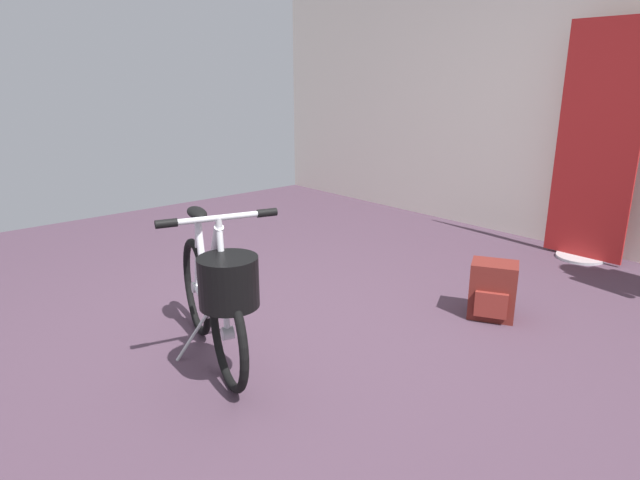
{
  "coord_description": "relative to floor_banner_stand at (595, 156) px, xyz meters",
  "views": [
    {
      "loc": [
        1.92,
        -1.62,
        1.37
      ],
      "look_at": [
        -0.12,
        0.18,
        0.55
      ],
      "focal_mm": 30.35,
      "sensor_mm": 36.0,
      "label": 1
    }
  ],
  "objects": [
    {
      "name": "folding_bike_foreground",
      "position": [
        -0.43,
        -3.03,
        -0.41
      ],
      "size": [
        1.12,
        0.52,
        0.82
      ],
      "color": "black",
      "rests_on": "ground_plane"
    },
    {
      "name": "ground_plane",
      "position": [
        -0.25,
        -2.61,
        -0.8
      ],
      "size": [
        7.25,
        7.25,
        0.0
      ],
      "primitive_type": "plane",
      "color": "#473342"
    },
    {
      "name": "floor_banner_stand",
      "position": [
        0.0,
        0.0,
        0.0
      ],
      "size": [
        0.6,
        0.36,
        1.78
      ],
      "color": "#B7B7BC",
      "rests_on": "ground_plane"
    },
    {
      "name": "back_wall",
      "position": [
        -0.25,
        0.28,
        0.74
      ],
      "size": [
        7.25,
        0.1,
        3.1
      ],
      "primitive_type": "cube",
      "color": "silver",
      "rests_on": "ground_plane"
    },
    {
      "name": "backpack_on_floor",
      "position": [
        0.13,
        -1.5,
        -0.64
      ],
      "size": [
        0.32,
        0.3,
        0.34
      ],
      "color": "maroon",
      "rests_on": "ground_plane"
    }
  ]
}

